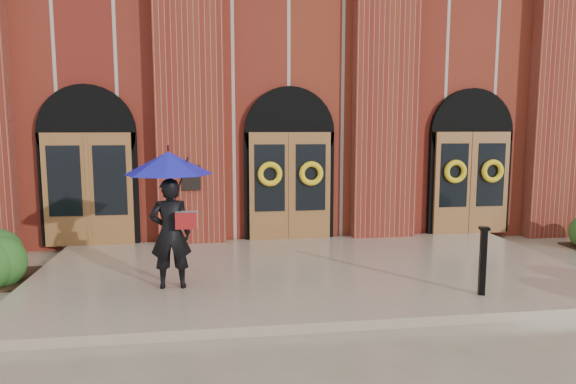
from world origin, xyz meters
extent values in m
plane|color=gray|center=(0.00, 0.00, 0.00)|extent=(90.00, 90.00, 0.00)
cube|color=tan|center=(0.00, 0.15, 0.07)|extent=(10.00, 5.30, 0.15)
cube|color=maroon|center=(0.00, 8.90, 3.50)|extent=(16.00, 12.00, 7.00)
cube|color=black|center=(-2.25, 2.47, 1.65)|extent=(0.40, 0.05, 0.55)
cube|color=maroon|center=(-2.25, 2.73, 3.50)|extent=(1.50, 0.45, 7.00)
cube|color=maroon|center=(2.25, 2.73, 3.50)|extent=(1.50, 0.45, 7.00)
cube|color=maroon|center=(6.75, 2.73, 3.50)|extent=(1.50, 0.45, 7.00)
cube|color=olive|center=(-4.50, 2.71, 1.40)|extent=(1.90, 0.10, 2.50)
cylinder|color=black|center=(-4.50, 2.85, 2.65)|extent=(2.10, 0.22, 2.10)
cube|color=olive|center=(0.00, 2.71, 1.40)|extent=(1.90, 0.10, 2.50)
cylinder|color=black|center=(0.00, 2.85, 2.65)|extent=(2.10, 0.22, 2.10)
cube|color=olive|center=(4.50, 2.71, 1.40)|extent=(1.90, 0.10, 2.50)
cylinder|color=black|center=(4.50, 2.85, 2.65)|extent=(2.10, 0.22, 2.10)
torus|color=yellow|center=(-0.48, 2.59, 1.70)|extent=(0.57, 0.13, 0.57)
torus|color=yellow|center=(0.48, 2.59, 1.70)|extent=(0.57, 0.13, 0.57)
torus|color=yellow|center=(4.02, 2.59, 1.70)|extent=(0.57, 0.13, 0.57)
torus|color=yellow|center=(4.98, 2.59, 1.70)|extent=(0.57, 0.13, 0.57)
imported|color=black|center=(-2.47, -0.64, 1.06)|extent=(0.66, 0.44, 1.82)
cone|color=#1416A0|center=(-2.47, -0.64, 2.21)|extent=(1.41, 1.41, 0.36)
cylinder|color=black|center=(-2.42, -0.69, 1.73)|extent=(0.02, 0.02, 0.61)
cube|color=#B5B7BB|center=(-2.20, -0.79, 1.30)|extent=(0.34, 0.17, 0.27)
cube|color=maroon|center=(-2.20, -0.88, 1.30)|extent=(0.34, 0.03, 0.27)
cube|color=black|center=(2.40, -1.72, 0.67)|extent=(0.11, 0.11, 1.04)
cube|color=black|center=(2.40, -1.72, 1.21)|extent=(0.18, 0.18, 0.04)
ellipsoid|color=#23511B|center=(-5.20, 0.70, 0.42)|extent=(3.25, 1.30, 0.83)
camera|label=1|loc=(-1.74, -9.03, 2.81)|focal=32.00mm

